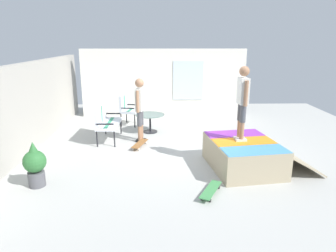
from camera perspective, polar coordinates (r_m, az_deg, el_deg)
ground_plane at (r=8.07m, az=2.96°, el=-4.89°), size 12.00×12.00×0.10m
back_wall_cinderblock at (r=8.44m, az=-25.16°, el=2.82°), size 9.00×0.20×2.24m
house_facade at (r=11.43m, az=-0.77°, el=7.96°), size 0.23×6.00×2.48m
skate_ramp at (r=7.09m, az=13.98°, el=-5.15°), size 2.02×2.44×0.64m
patio_bench at (r=8.87m, az=-11.62°, el=1.22°), size 1.26×0.57×1.02m
patio_chair_near_house at (r=10.39m, az=-7.64°, el=3.51°), size 0.73×0.67×1.02m
patio_table at (r=9.52m, az=-3.34°, el=1.21°), size 0.90×0.90×0.57m
person_watching at (r=8.53m, az=-5.23°, el=3.89°), size 0.47×0.30×1.78m
person_skater at (r=6.80m, az=13.70°, el=5.02°), size 0.48×0.26×1.62m
skateboard_by_bench at (r=8.32m, az=-5.25°, el=-3.30°), size 0.82×0.43×0.10m
skateboard_spare at (r=5.90m, az=7.95°, el=-11.71°), size 0.81×0.53×0.10m
potted_plant at (r=6.53m, az=-23.49°, el=-6.49°), size 0.44×0.44×0.92m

